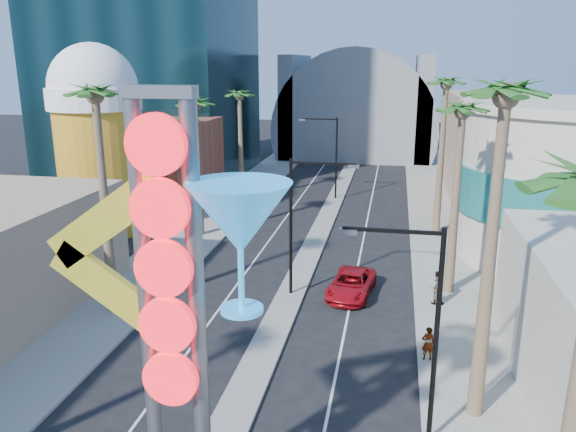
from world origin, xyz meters
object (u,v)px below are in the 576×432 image
object	(u,v)px
neon_sign	(200,295)
pedestrian_b	(437,287)
red_pickup	(351,284)
pedestrian_a	(428,343)

from	to	relation	value
neon_sign	pedestrian_b	world-z (taller)	neon_sign
red_pickup	pedestrian_a	world-z (taller)	pedestrian_a
pedestrian_a	neon_sign	bearing A→B (deg)	45.27
pedestrian_b	neon_sign	bearing A→B (deg)	63.42
neon_sign	red_pickup	distance (m)	19.09
pedestrian_a	pedestrian_b	world-z (taller)	pedestrian_b
neon_sign	pedestrian_a	bearing A→B (deg)	58.51
red_pickup	pedestrian_a	size ratio (longest dim) A/B	3.09
neon_sign	pedestrian_b	distance (m)	19.59
red_pickup	pedestrian_b	bearing A→B (deg)	-0.56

